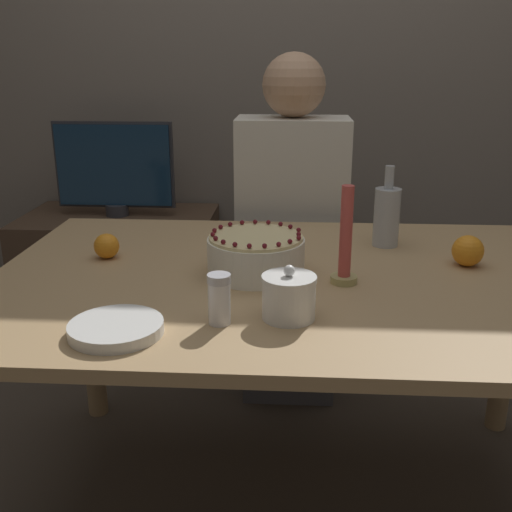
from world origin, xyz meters
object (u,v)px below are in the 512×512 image
object	(u,v)px
sugar_bowl	(289,297)
tv_monitor	(114,168)
candle	(345,245)
person_man_blue_shirt	(291,251)
cake	(256,254)
bottle	(387,216)
sugar_shaker	(219,299)

from	to	relation	value
sugar_bowl	tv_monitor	size ratio (longest dim) A/B	0.23
sugar_bowl	tv_monitor	xyz separation A→B (m)	(-0.77, 1.37, 0.02)
candle	person_man_blue_shirt	xyz separation A→B (m)	(-0.13, 0.76, -0.26)
cake	sugar_bowl	xyz separation A→B (m)	(0.09, -0.27, -0.00)
candle	tv_monitor	bearing A→B (deg)	128.04
tv_monitor	bottle	bearing A→B (deg)	-38.66
tv_monitor	sugar_shaker	bearing A→B (deg)	-65.96
cake	candle	world-z (taller)	candle
sugar_bowl	candle	xyz separation A→B (m)	(0.13, 0.22, 0.05)
bottle	tv_monitor	bearing A→B (deg)	141.34
sugar_shaker	bottle	world-z (taller)	bottle
candle	bottle	distance (m)	0.35
bottle	cake	bearing A→B (deg)	-144.05
cake	bottle	size ratio (longest dim) A/B	1.05
sugar_shaker	candle	size ratio (longest dim) A/B	0.45
sugar_bowl	person_man_blue_shirt	distance (m)	1.00
sugar_shaker	tv_monitor	xyz separation A→B (m)	(-0.63, 1.41, 0.02)
bottle	sugar_bowl	bearing A→B (deg)	-117.42
sugar_bowl	person_man_blue_shirt	world-z (taller)	person_man_blue_shirt
person_man_blue_shirt	candle	bearing A→B (deg)	99.80
cake	bottle	world-z (taller)	bottle
cake	candle	xyz separation A→B (m)	(0.22, -0.05, 0.05)
sugar_shaker	tv_monitor	size ratio (longest dim) A/B	0.21
tv_monitor	person_man_blue_shirt	bearing A→B (deg)	-26.89
person_man_blue_shirt	tv_monitor	bearing A→B (deg)	-26.89
candle	bottle	size ratio (longest dim) A/B	1.03
cake	person_man_blue_shirt	bearing A→B (deg)	83.02
candle	tv_monitor	world-z (taller)	tv_monitor
candle	sugar_shaker	bearing A→B (deg)	-137.37
candle	bottle	xyz separation A→B (m)	(0.14, 0.32, -0.01)
person_man_blue_shirt	tv_monitor	size ratio (longest dim) A/B	2.45
cake	tv_monitor	distance (m)	1.30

